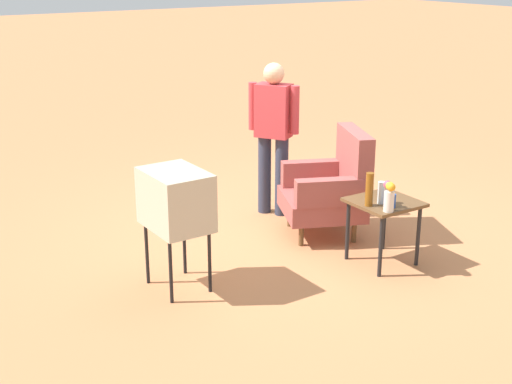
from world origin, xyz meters
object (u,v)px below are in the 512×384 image
Objects in this scene: flower_vase at (389,195)px; soda_can_blue at (392,201)px; side_table at (384,210)px; bottle_tall_amber at (369,189)px; bottle_short_clear at (381,193)px; armchair at (332,187)px; tv_on_stand at (176,200)px; person_standing at (273,129)px.

soda_can_blue is at bearing 121.52° from flower_vase.
bottle_tall_amber reaches higher than side_table.
bottle_short_clear reaches higher than side_table.
armchair is 1.01m from soda_can_blue.
bottle_short_clear is (0.57, 1.72, -0.08)m from tv_on_stand.
bottle_short_clear is 0.75× the size of flower_vase.
bottle_short_clear is 0.21m from flower_vase.
bottle_tall_amber is (0.84, -0.26, 0.25)m from armchair.
side_table is 0.36× the size of person_standing.
tv_on_stand is (-0.53, -1.80, 0.27)m from side_table.
person_standing is at bearing 178.26° from flower_vase.
flower_vase reaches higher than soda_can_blue.
soda_can_blue is (0.17, -0.07, 0.15)m from side_table.
flower_vase is at bearing -58.48° from soda_can_blue.
tv_on_stand is 2.02m from person_standing.
side_table is at bearing 114.59° from bottle_short_clear.
bottle_short_clear is at bearing 155.67° from flower_vase.
bottle_short_clear is at bearing 71.74° from tv_on_stand.
bottle_short_clear is at bearing -65.41° from side_table.
person_standing reaches higher than soda_can_blue.
tv_on_stand is at bearing -112.06° from soda_can_blue.
tv_on_stand is at bearing -114.87° from flower_vase.
person_standing is at bearing 176.54° from bottle_tall_amber.
armchair is 1.90m from tv_on_stand.
person_standing is (-0.81, -0.16, 0.44)m from armchair.
bottle_tall_amber reaches higher than bottle_short_clear.
tv_on_stand is (0.28, -1.85, 0.28)m from armchair.
side_table is 2.25× the size of flower_vase.
soda_can_blue is (0.98, -0.12, 0.16)m from armchair.
bottle_tall_amber is at bearing -95.49° from bottle_short_clear.
bottle_tall_amber reaches higher than soda_can_blue.
soda_can_blue is 0.46× the size of flower_vase.
tv_on_stand is 1.87m from soda_can_blue.
flower_vase is at bearing -24.33° from bottle_short_clear.
bottle_tall_amber reaches higher than flower_vase.
tv_on_stand is at bearing -108.26° from bottle_short_clear.
person_standing is 1.82m from soda_can_blue.
side_table is 0.37m from flower_vase.
soda_can_blue is 0.14m from flower_vase.
person_standing is 13.44× the size of soda_can_blue.
person_standing reaches higher than bottle_short_clear.
bottle_tall_amber is 1.50× the size of bottle_short_clear.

